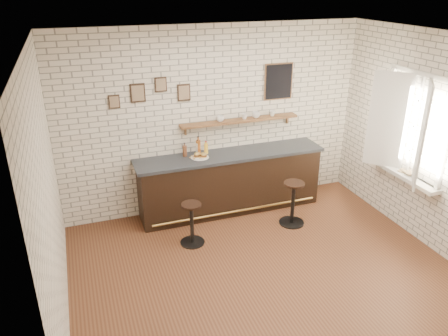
{
  "coord_description": "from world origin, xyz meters",
  "views": [
    {
      "loc": [
        -2.13,
        -4.42,
        3.6
      ],
      "look_at": [
        -0.23,
        0.9,
        1.14
      ],
      "focal_mm": 35.0,
      "sensor_mm": 36.0,
      "label": 1
    }
  ],
  "objects_px": {
    "book_upper": "(404,172)",
    "sandwich_plate": "(200,157)",
    "shelf_cup_a": "(220,119)",
    "ciabatta_sandwich": "(200,155)",
    "bar_stool_right": "(293,202)",
    "shelf_cup_c": "(256,115)",
    "bitters_bottle_white": "(198,148)",
    "shelf_cup_b": "(244,116)",
    "bar_stool_left": "(192,222)",
    "condiment_bottle_yellow": "(206,148)",
    "book_lower": "(403,173)",
    "bar_counter": "(230,182)",
    "shelf_cup_d": "(272,113)",
    "bitters_bottle_brown": "(185,151)",
    "bitters_bottle_amber": "(198,147)"
  },
  "relations": [
    {
      "from": "book_upper",
      "to": "sandwich_plate",
      "type": "bearing_deg",
      "value": 163.55
    },
    {
      "from": "shelf_cup_a",
      "to": "ciabatta_sandwich",
      "type": "bearing_deg",
      "value": -150.25
    },
    {
      "from": "bar_stool_right",
      "to": "shelf_cup_c",
      "type": "xyz_separation_m",
      "value": [
        -0.24,
        0.98,
        1.17
      ]
    },
    {
      "from": "bitters_bottle_white",
      "to": "bar_stool_right",
      "type": "height_order",
      "value": "bitters_bottle_white"
    },
    {
      "from": "shelf_cup_b",
      "to": "bar_stool_left",
      "type": "bearing_deg",
      "value": 167.81
    },
    {
      "from": "book_upper",
      "to": "condiment_bottle_yellow",
      "type": "bearing_deg",
      "value": 159.79
    },
    {
      "from": "bar_stool_right",
      "to": "bitters_bottle_white",
      "type": "bearing_deg",
      "value": 143.93
    },
    {
      "from": "bar_stool_right",
      "to": "shelf_cup_a",
      "type": "xyz_separation_m",
      "value": [
        -0.86,
        0.98,
        1.16
      ]
    },
    {
      "from": "ciabatta_sandwich",
      "to": "bitters_bottle_white",
      "type": "distance_m",
      "value": 0.16
    },
    {
      "from": "condiment_bottle_yellow",
      "to": "book_lower",
      "type": "relative_size",
      "value": 1.05
    },
    {
      "from": "bar_counter",
      "to": "shelf_cup_d",
      "type": "distance_m",
      "value": 1.33
    },
    {
      "from": "condiment_bottle_yellow",
      "to": "ciabatta_sandwich",
      "type": "bearing_deg",
      "value": -134.16
    },
    {
      "from": "bitters_bottle_brown",
      "to": "bar_stool_left",
      "type": "xyz_separation_m",
      "value": [
        -0.17,
        -0.93,
        -0.75
      ]
    },
    {
      "from": "bitters_bottle_amber",
      "to": "shelf_cup_c",
      "type": "bearing_deg",
      "value": 3.02
    },
    {
      "from": "condiment_bottle_yellow",
      "to": "sandwich_plate",
      "type": "bearing_deg",
      "value": -136.05
    },
    {
      "from": "bitters_bottle_brown",
      "to": "bar_stool_right",
      "type": "height_order",
      "value": "bitters_bottle_brown"
    },
    {
      "from": "bar_counter",
      "to": "bitters_bottle_white",
      "type": "bearing_deg",
      "value": 163.72
    },
    {
      "from": "shelf_cup_b",
      "to": "ciabatta_sandwich",
      "type": "bearing_deg",
      "value": 142.06
    },
    {
      "from": "bitters_bottle_amber",
      "to": "book_upper",
      "type": "xyz_separation_m",
      "value": [
        2.71,
        -1.6,
        -0.18
      ]
    },
    {
      "from": "bar_stool_left",
      "to": "condiment_bottle_yellow",
      "type": "bearing_deg",
      "value": 60.68
    },
    {
      "from": "bitters_bottle_amber",
      "to": "ciabatta_sandwich",
      "type": "bearing_deg",
      "value": -95.02
    },
    {
      "from": "bar_counter",
      "to": "ciabatta_sandwich",
      "type": "distance_m",
      "value": 0.75
    },
    {
      "from": "sandwich_plate",
      "to": "condiment_bottle_yellow",
      "type": "bearing_deg",
      "value": 43.95
    },
    {
      "from": "sandwich_plate",
      "to": "bar_stool_left",
      "type": "height_order",
      "value": "sandwich_plate"
    },
    {
      "from": "bitters_bottle_amber",
      "to": "shelf_cup_c",
      "type": "distance_m",
      "value": 1.1
    },
    {
      "from": "bar_stool_right",
      "to": "shelf_cup_d",
      "type": "height_order",
      "value": "shelf_cup_d"
    },
    {
      "from": "bar_stool_left",
      "to": "sandwich_plate",
      "type": "bearing_deg",
      "value": 64.64
    },
    {
      "from": "book_lower",
      "to": "sandwich_plate",
      "type": "bearing_deg",
      "value": 127.96
    },
    {
      "from": "bar_stool_left",
      "to": "book_upper",
      "type": "xyz_separation_m",
      "value": [
        3.11,
        -0.66,
        0.61
      ]
    },
    {
      "from": "shelf_cup_c",
      "to": "shelf_cup_d",
      "type": "xyz_separation_m",
      "value": [
        0.29,
        0.0,
        -0.01
      ]
    },
    {
      "from": "bar_counter",
      "to": "shelf_cup_d",
      "type": "height_order",
      "value": "shelf_cup_d"
    },
    {
      "from": "bitters_bottle_amber",
      "to": "bitters_bottle_white",
      "type": "bearing_deg",
      "value": 180.0
    },
    {
      "from": "shelf_cup_d",
      "to": "book_upper",
      "type": "distance_m",
      "value": 2.24
    },
    {
      "from": "shelf_cup_d",
      "to": "book_lower",
      "type": "relative_size",
      "value": 0.48
    },
    {
      "from": "bitters_bottle_amber",
      "to": "shelf_cup_d",
      "type": "xyz_separation_m",
      "value": [
        1.31,
        0.05,
        0.41
      ]
    },
    {
      "from": "bitters_bottle_amber",
      "to": "shelf_cup_d",
      "type": "relative_size",
      "value": 3.23
    },
    {
      "from": "condiment_bottle_yellow",
      "to": "shelf_cup_d",
      "type": "xyz_separation_m",
      "value": [
        1.18,
        0.05,
        0.45
      ]
    },
    {
      "from": "bar_counter",
      "to": "book_upper",
      "type": "distance_m",
      "value": 2.68
    },
    {
      "from": "bar_counter",
      "to": "bitters_bottle_amber",
      "type": "height_order",
      "value": "bitters_bottle_amber"
    },
    {
      "from": "shelf_cup_b",
      "to": "bar_counter",
      "type": "bearing_deg",
      "value": 161.18
    },
    {
      "from": "bitters_bottle_white",
      "to": "shelf_cup_a",
      "type": "relative_size",
      "value": 2.03
    },
    {
      "from": "bar_stool_left",
      "to": "shelf_cup_d",
      "type": "height_order",
      "value": "shelf_cup_d"
    },
    {
      "from": "bar_counter",
      "to": "shelf_cup_a",
      "type": "bearing_deg",
      "value": 117.32
    },
    {
      "from": "bitters_bottle_white",
      "to": "shelf_cup_c",
      "type": "bearing_deg",
      "value": 2.99
    },
    {
      "from": "bar_counter",
      "to": "shelf_cup_b",
      "type": "bearing_deg",
      "value": 32.73
    },
    {
      "from": "bar_stool_left",
      "to": "bar_stool_right",
      "type": "bearing_deg",
      "value": 0.41
    },
    {
      "from": "shelf_cup_b",
      "to": "book_lower",
      "type": "relative_size",
      "value": 0.48
    },
    {
      "from": "bitters_bottle_amber",
      "to": "shelf_cup_a",
      "type": "distance_m",
      "value": 0.57
    },
    {
      "from": "bar_counter",
      "to": "bitters_bottle_white",
      "type": "height_order",
      "value": "bitters_bottle_white"
    },
    {
      "from": "bar_counter",
      "to": "shelf_cup_a",
      "type": "relative_size",
      "value": 25.36
    }
  ]
}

